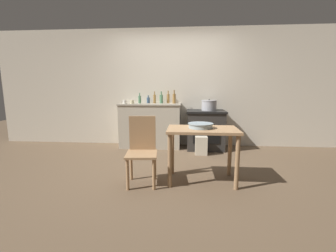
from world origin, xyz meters
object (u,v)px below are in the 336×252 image
Objects in this scene: mixing_bowl_large at (201,125)px; cup_right at (132,102)px; stove at (205,130)px; bottle_center_left at (140,99)px; bottle_left at (155,99)px; stock_pot at (209,105)px; cup_mid_right at (125,102)px; bottle_center at (148,100)px; chair at (142,149)px; work_table at (202,138)px; bottle_mid_left at (168,98)px; flour_sack at (201,146)px; bottle_far_left at (161,99)px; bottle_center_right at (174,98)px.

cup_right is at bearing 128.59° from mixing_bowl_large.
stove is 1.55m from bottle_center_left.
stove is at bearing -4.02° from bottle_center_left.
bottle_center_left is at bearing -168.22° from bottle_left.
stock_pot is at bearing 80.89° from mixing_bowl_large.
mixing_bowl_large is 3.79× the size of cup_mid_right.
stove is 3.60× the size of bottle_center_left.
stove is 1.80m from cup_mid_right.
stock_pot is 1.49m from bottle_center_left.
bottle_left is at bearing 115.49° from mixing_bowl_large.
bottle_left is (-1.16, 0.14, 0.12)m from stock_pot.
cup_mid_right is at bearing -153.57° from bottle_center_left.
cup_right is at bearing -143.19° from bottle_center.
chair is 2.66× the size of mixing_bowl_large.
stove is 0.87× the size of work_table.
bottle_mid_left is at bearing 107.80° from work_table.
stove is at bearing -14.78° from bottle_mid_left.
mixing_bowl_large reaches higher than flour_sack.
stock_pot is (0.25, 1.75, 0.32)m from work_table.
stove is 1.28m from bottle_left.
bottle_center is at bearing 118.33° from mixing_bowl_large.
bottle_mid_left is at bearing 135.66° from flour_sack.
cup_right is (-0.61, -0.17, -0.06)m from bottle_far_left.
bottle_far_left is at bearing -11.98° from bottle_center.
bottle_far_left is at bearing 172.96° from bottle_center_right.
chair is 1.98m from cup_right.
bottle_center_left is at bearing 96.28° from chair.
bottle_mid_left is at bearing 168.09° from stock_pot.
bottle_left is at bearing 174.66° from bottle_center_right.
bottle_mid_left is at bearing 165.22° from stove.
bottle_center_right is (0.28, -0.03, 0.01)m from bottle_far_left.
bottle_center_left is 2.53× the size of cup_right.
bottle_mid_left is 1.61× the size of bottle_center.
bottle_center is (-1.31, 0.19, 0.09)m from stock_pot.
cup_right is at bearing -163.50° from bottle_mid_left.
cup_mid_right is at bearing 132.22° from work_table.
chair is 10.05× the size of cup_right.
bottle_far_left is at bearing 15.66° from cup_right.
bottle_center_right reaches higher than bottle_far_left.
chair is at bearing -170.03° from mixing_bowl_large.
flour_sack is at bearing -31.25° from bottle_center.
bottle_mid_left is (-0.81, 0.21, 0.64)m from stove.
chair is at bearing -82.93° from bottle_center.
chair is 2.52× the size of flour_sack.
bottle_center_left is at bearing -172.58° from bottle_far_left.
bottle_center_right reaches higher than bottle_center_left.
bottle_center_left is 0.33m from cup_mid_right.
bottle_left is at bearing 173.31° from stock_pot.
bottle_center is at bearing 90.98° from chair.
bottle_center is (-0.26, 2.06, 0.54)m from chair.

